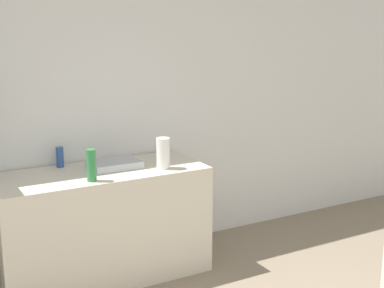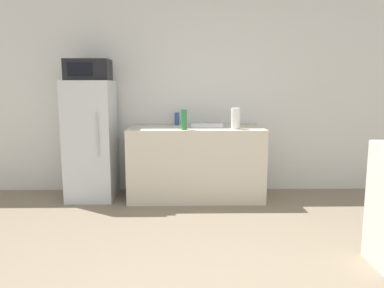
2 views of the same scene
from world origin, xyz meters
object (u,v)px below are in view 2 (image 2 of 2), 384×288
Objects in this scene: refrigerator at (91,140)px; microwave at (88,70)px; bottle_tall at (184,119)px; bottle_short at (177,119)px; paper_towel_roll at (236,119)px.

microwave is at bearing -111.29° from refrigerator.
microwave is 1.34m from bottle_tall.
microwave is 2.19× the size of bottle_tall.
microwave is 3.19× the size of bottle_short.
bottle_short is 0.85m from paper_towel_roll.
microwave is 1.90m from paper_towel_roll.
paper_towel_roll is at bearing -5.91° from microwave.
paper_towel_roll is (0.72, -0.45, 0.04)m from bottle_short.
refrigerator reaches higher than bottle_short.
refrigerator is 1.83m from paper_towel_roll.
microwave is at bearing 168.18° from bottle_tall.
refrigerator is 5.87× the size of paper_towel_roll.
paper_towel_roll is at bearing -32.20° from bottle_short.
microwave is at bearing -166.09° from bottle_short.
bottle_short is 0.66× the size of paper_towel_roll.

